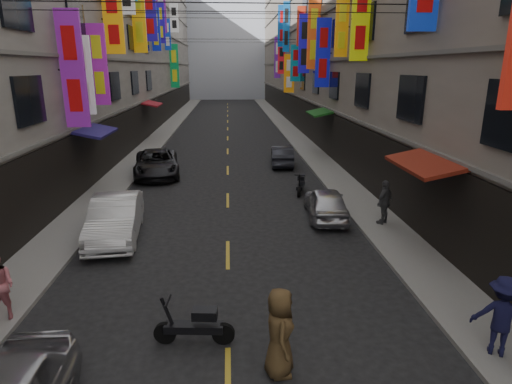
{
  "coord_description": "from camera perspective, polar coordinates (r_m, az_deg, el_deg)",
  "views": [
    {
      "loc": [
        0.1,
        5.02,
        5.94
      ],
      "look_at": [
        0.59,
        12.67,
        3.69
      ],
      "focal_mm": 30.0,
      "sensor_mm": 36.0,
      "label": 1
    }
  ],
  "objects": [
    {
      "name": "sidewalk_left",
      "position": [
        37.93,
        -12.97,
        6.99
      ],
      "size": [
        2.0,
        90.0,
        0.12
      ],
      "primitive_type": "cube",
      "color": "slate",
      "rests_on": "ground"
    },
    {
      "name": "sidewalk_right",
      "position": [
        37.9,
        5.38,
        7.32
      ],
      "size": [
        2.0,
        90.0,
        0.12
      ],
      "primitive_type": "cube",
      "color": "slate",
      "rests_on": "ground"
    },
    {
      "name": "building_row_left",
      "position": [
        39.06,
        -23.19,
        20.3
      ],
      "size": [
        10.14,
        90.0,
        19.0
      ],
      "color": "gray",
      "rests_on": "ground"
    },
    {
      "name": "building_row_right",
      "position": [
        39.0,
        15.13,
        21.01
      ],
      "size": [
        10.14,
        90.0,
        19.0
      ],
      "color": "gray",
      "rests_on": "ground"
    },
    {
      "name": "haze_block",
      "position": [
        87.12,
        -3.95,
        19.61
      ],
      "size": [
        18.0,
        8.0,
        22.0
      ],
      "primitive_type": "cube",
      "color": "silver",
      "rests_on": "ground"
    },
    {
      "name": "shop_signage",
      "position": [
        30.32,
        -4.5,
        22.17
      ],
      "size": [
        14.0,
        55.0,
        12.14
      ],
      "color": "#160DA0",
      "rests_on": "ground"
    },
    {
      "name": "street_awnings",
      "position": [
        21.22,
        -7.38,
        8.23
      ],
      "size": [
        13.99,
        35.2,
        0.41
      ],
      "color": "#13471A",
      "rests_on": "ground"
    },
    {
      "name": "overhead_cables",
      "position": [
        25.14,
        -4.2,
        22.82
      ],
      "size": [
        14.0,
        38.04,
        1.24
      ],
      "color": "black",
      "rests_on": "ground"
    },
    {
      "name": "lane_markings",
      "position": [
        34.49,
        -3.8,
        6.38
      ],
      "size": [
        0.12,
        80.2,
        0.01
      ],
      "color": "gold",
      "rests_on": "ground"
    },
    {
      "name": "scooter_crossing",
      "position": [
        9.99,
        -8.09,
        -17.24
      ],
      "size": [
        1.8,
        0.5,
        1.14
      ],
      "rotation": [
        0.0,
        0.0,
        1.49
      ],
      "color": "black",
      "rests_on": "ground"
    },
    {
      "name": "scooter_far_right",
      "position": [
        20.95,
        5.98,
        1.02
      ],
      "size": [
        0.71,
        1.77,
        1.14
      ],
      "rotation": [
        0.0,
        0.0,
        2.87
      ],
      "color": "black",
      "rests_on": "ground"
    },
    {
      "name": "car_left_mid",
      "position": [
        16.1,
        -18.24,
        -3.31
      ],
      "size": [
        2.08,
        4.72,
        1.51
      ],
      "primitive_type": "imported",
      "rotation": [
        0.0,
        0.0,
        0.11
      ],
      "color": "silver",
      "rests_on": "ground"
    },
    {
      "name": "car_left_far",
      "position": [
        24.83,
        -13.11,
        3.76
      ],
      "size": [
        3.14,
        5.47,
        1.44
      ],
      "primitive_type": "imported",
      "rotation": [
        0.0,
        0.0,
        0.15
      ],
      "color": "black",
      "rests_on": "ground"
    },
    {
      "name": "car_right_mid",
      "position": [
        17.6,
        9.31,
        -1.43
      ],
      "size": [
        1.79,
        3.85,
        1.28
      ],
      "primitive_type": "imported",
      "rotation": [
        0.0,
        0.0,
        3.07
      ],
      "color": "silver",
      "rests_on": "ground"
    },
    {
      "name": "car_right_far",
      "position": [
        26.88,
        3.49,
        4.87
      ],
      "size": [
        1.59,
        3.83,
        1.23
      ],
      "primitive_type": "imported",
      "rotation": [
        0.0,
        0.0,
        3.07
      ],
      "color": "#292A31",
      "rests_on": "ground"
    },
    {
      "name": "pedestrian_rnear",
      "position": [
        10.5,
        29.95,
        -14.13
      ],
      "size": [
        1.27,
        1.08,
        1.76
      ],
      "primitive_type": "imported",
      "rotation": [
        0.0,
        0.0,
        2.61
      ],
      "color": "black",
      "rests_on": "sidewalk_right"
    },
    {
      "name": "pedestrian_rfar",
      "position": [
        17.06,
        16.78,
        -1.28
      ],
      "size": [
        1.14,
        1.1,
        1.72
      ],
      "primitive_type": "imported",
      "rotation": [
        0.0,
        0.0,
        3.87
      ],
      "color": "#4F4F51",
      "rests_on": "sidewalk_right"
    },
    {
      "name": "pedestrian_crossing",
      "position": [
        8.84,
        3.16,
        -18.2
      ],
      "size": [
        0.63,
        0.92,
        1.87
      ],
      "primitive_type": "imported",
      "rotation": [
        0.0,
        0.0,
        1.58
      ],
      "color": "#4F3A1F",
      "rests_on": "ground"
    }
  ]
}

